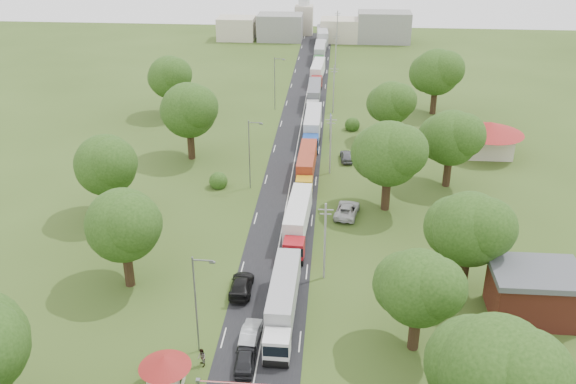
# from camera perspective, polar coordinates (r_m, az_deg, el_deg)

# --- Properties ---
(ground) EXTENTS (260.00, 260.00, 0.00)m
(ground) POSITION_cam_1_polar(r_m,az_deg,el_deg) (76.41, -0.78, -4.57)
(ground) COLOR #2F4316
(ground) RESTS_ON ground
(road) EXTENTS (8.00, 200.00, 0.04)m
(road) POSITION_cam_1_polar(r_m,az_deg,el_deg) (94.17, 0.35, 1.54)
(road) COLOR black
(road) RESTS_ON ground
(boom_barrier) EXTENTS (9.22, 0.35, 1.18)m
(boom_barrier) POSITION_cam_1_polar(r_m,az_deg,el_deg) (55.93, -4.71, -16.65)
(boom_barrier) COLOR slate
(boom_barrier) RESTS_ON ground
(guard_booth) EXTENTS (4.40, 4.40, 3.45)m
(guard_booth) POSITION_cam_1_polar(r_m,az_deg,el_deg) (56.20, -10.86, -15.13)
(guard_booth) COLOR beige
(guard_booth) RESTS_ON ground
(info_sign) EXTENTS (0.12, 3.10, 4.10)m
(info_sign) POSITION_cam_1_polar(r_m,az_deg,el_deg) (106.79, 3.77, 6.20)
(info_sign) COLOR slate
(info_sign) RESTS_ON ground
(pole_1) EXTENTS (1.60, 0.24, 9.00)m
(pole_1) POSITION_cam_1_polar(r_m,az_deg,el_deg) (67.75, 3.30, -4.30)
(pole_1) COLOR gray
(pole_1) RESTS_ON ground
(pole_2) EXTENTS (1.60, 0.24, 9.00)m
(pole_2) POSITION_cam_1_polar(r_m,az_deg,el_deg) (93.07, 3.80, 4.31)
(pole_2) COLOR gray
(pole_2) RESTS_ON ground
(pole_3) EXTENTS (1.60, 0.24, 9.00)m
(pole_3) POSITION_cam_1_polar(r_m,az_deg,el_deg) (119.59, 4.08, 9.18)
(pole_3) COLOR gray
(pole_3) RESTS_ON ground
(pole_4) EXTENTS (1.60, 0.24, 9.00)m
(pole_4) POSITION_cam_1_polar(r_m,az_deg,el_deg) (146.67, 4.27, 12.26)
(pole_4) COLOR gray
(pole_4) RESTS_ON ground
(pole_5) EXTENTS (1.60, 0.24, 9.00)m
(pole_5) POSITION_cam_1_polar(r_m,az_deg,el_deg) (174.03, 4.39, 14.38)
(pole_5) COLOR gray
(pole_5) RESTS_ON ground
(lamp_0) EXTENTS (2.03, 0.22, 10.00)m
(lamp_0) POSITION_cam_1_polar(r_m,az_deg,el_deg) (57.53, -8.08, -9.53)
(lamp_0) COLOR slate
(lamp_0) RESTS_ON ground
(lamp_1) EXTENTS (2.03, 0.22, 10.00)m
(lamp_1) POSITION_cam_1_polar(r_m,az_deg,el_deg) (87.95, -3.37, 3.63)
(lamp_1) COLOR slate
(lamp_1) RESTS_ON ground
(lamp_2) EXTENTS (2.03, 0.22, 10.00)m
(lamp_2) POSITION_cam_1_polar(r_m,az_deg,el_deg) (120.88, -1.12, 9.84)
(lamp_2) COLOR slate
(lamp_2) RESTS_ON ground
(tree_1) EXTENTS (9.60, 9.60, 12.05)m
(tree_1) POSITION_cam_1_polar(r_m,az_deg,el_deg) (48.58, 17.98, -14.92)
(tree_1) COLOR #382616
(tree_1) RESTS_ON ground
(tree_2) EXTENTS (8.00, 8.00, 10.10)m
(tree_2) POSITION_cam_1_polar(r_m,az_deg,el_deg) (58.00, 11.53, -8.26)
(tree_2) COLOR #382616
(tree_2) RESTS_ON ground
(tree_3) EXTENTS (8.80, 8.80, 11.07)m
(tree_3) POSITION_cam_1_polar(r_m,az_deg,el_deg) (67.17, 15.80, -3.12)
(tree_3) COLOR #382616
(tree_3) RESTS_ON ground
(tree_4) EXTENTS (9.60, 9.60, 12.05)m
(tree_4) POSITION_cam_1_polar(r_m,az_deg,el_deg) (82.10, 8.94, 3.44)
(tree_4) COLOR #382616
(tree_4) RESTS_ON ground
(tree_5) EXTENTS (8.80, 8.80, 11.07)m
(tree_5) POSITION_cam_1_polar(r_m,az_deg,el_deg) (90.86, 14.29, 4.73)
(tree_5) COLOR #382616
(tree_5) RESTS_ON ground
(tree_6) EXTENTS (8.00, 8.00, 10.10)m
(tree_6) POSITION_cam_1_polar(r_m,az_deg,el_deg) (106.13, 9.16, 7.85)
(tree_6) COLOR #382616
(tree_6) RESTS_ON ground
(tree_7) EXTENTS (9.60, 9.60, 12.05)m
(tree_7) POSITION_cam_1_polar(r_m,az_deg,el_deg) (121.16, 13.06, 10.36)
(tree_7) COLOR #382616
(tree_7) RESTS_ON ground
(tree_10) EXTENTS (8.80, 8.80, 11.07)m
(tree_10) POSITION_cam_1_polar(r_m,az_deg,el_deg) (67.49, -14.42, -2.80)
(tree_10) COLOR #382616
(tree_10) RESTS_ON ground
(tree_11) EXTENTS (8.80, 8.80, 11.07)m
(tree_11) POSITION_cam_1_polar(r_m,az_deg,el_deg) (82.49, -15.88, 2.37)
(tree_11) COLOR #382616
(tree_11) RESTS_ON ground
(tree_12) EXTENTS (9.60, 9.60, 12.05)m
(tree_12) POSITION_cam_1_polar(r_m,az_deg,el_deg) (98.48, -8.81, 7.24)
(tree_12) COLOR #382616
(tree_12) RESTS_ON ground
(tree_13) EXTENTS (8.80, 8.80, 11.07)m
(tree_13) POSITION_cam_1_polar(r_m,az_deg,el_deg) (119.13, -10.47, 10.03)
(tree_13) COLOR #382616
(tree_13) RESTS_ON ground
(house_brick) EXTENTS (8.60, 6.60, 5.20)m
(house_brick) POSITION_cam_1_polar(r_m,az_deg,el_deg) (67.49, 20.99, -8.34)
(house_brick) COLOR maroon
(house_brick) RESTS_ON ground
(house_cream) EXTENTS (10.08, 10.08, 5.80)m
(house_cream) POSITION_cam_1_polar(r_m,az_deg,el_deg) (104.57, 17.48, 4.99)
(house_cream) COLOR beige
(house_cream) RESTS_ON ground
(distant_town) EXTENTS (52.00, 8.00, 8.00)m
(distant_town) POSITION_cam_1_polar(r_m,az_deg,el_deg) (179.26, 2.81, 14.37)
(distant_town) COLOR gray
(distant_town) RESTS_ON ground
(church) EXTENTS (5.00, 5.00, 12.30)m
(church) POSITION_cam_1_polar(r_m,az_deg,el_deg) (186.96, 1.43, 15.45)
(church) COLOR beige
(church) RESTS_ON ground
(truck_0) EXTENTS (2.62, 14.30, 3.96)m
(truck_0) POSITION_cam_1_polar(r_m,az_deg,el_deg) (62.95, -0.46, -9.63)
(truck_0) COLOR white
(truck_0) RESTS_ON ground
(truck_1) EXTENTS (2.91, 14.09, 3.90)m
(truck_1) POSITION_cam_1_polar(r_m,az_deg,el_deg) (77.14, 0.85, -2.50)
(truck_1) COLOR maroon
(truck_1) RESTS_ON ground
(truck_2) EXTENTS (2.48, 13.48, 3.73)m
(truck_2) POSITION_cam_1_polar(r_m,az_deg,el_deg) (92.27, 1.65, 2.35)
(truck_2) COLOR #BF8B16
(truck_2) RESTS_ON ground
(truck_3) EXTENTS (2.55, 14.87, 4.12)m
(truck_3) POSITION_cam_1_polar(r_m,az_deg,el_deg) (107.32, 2.19, 5.87)
(truck_3) COLOR navy
(truck_3) RESTS_ON ground
(truck_4) EXTENTS (2.43, 13.63, 3.78)m
(truck_4) POSITION_cam_1_polar(r_m,az_deg,el_deg) (124.60, 2.33, 8.61)
(truck_4) COLOR #ADADAD
(truck_4) RESTS_ON ground
(truck_5) EXTENTS (2.89, 13.61, 3.76)m
(truck_5) POSITION_cam_1_polar(r_m,az_deg,el_deg) (140.74, 2.65, 10.60)
(truck_5) COLOR maroon
(truck_5) RESTS_ON ground
(truck_6) EXTENTS (2.46, 14.04, 3.89)m
(truck_6) POSITION_cam_1_polar(r_m,az_deg,el_deg) (157.77, 2.85, 12.28)
(truck_6) COLOR #235E26
(truck_6) RESTS_ON ground
(truck_7) EXTENTS (3.37, 15.77, 4.36)m
(truck_7) POSITION_cam_1_polar(r_m,az_deg,el_deg) (173.21, 3.06, 13.57)
(truck_7) COLOR silver
(truck_7) RESTS_ON ground
(car_lane_front) EXTENTS (2.07, 4.59, 1.53)m
(car_lane_front) POSITION_cam_1_polar(r_m,az_deg,el_deg) (58.40, -3.84, -14.62)
(car_lane_front) COLOR black
(car_lane_front) RESTS_ON ground
(car_lane_mid) EXTENTS (1.81, 4.55, 1.47)m
(car_lane_mid) POSITION_cam_1_polar(r_m,az_deg,el_deg) (61.27, -3.33, -12.40)
(car_lane_mid) COLOR #AFB2B7
(car_lane_mid) RESTS_ON ground
(car_lane_rear) EXTENTS (2.35, 5.57, 1.61)m
(car_lane_rear) POSITION_cam_1_polar(r_m,az_deg,el_deg) (67.62, -4.16, -8.27)
(car_lane_rear) COLOR black
(car_lane_rear) RESTS_ON ground
(car_verge_near) EXTENTS (3.64, 6.17, 1.61)m
(car_verge_near) POSITION_cam_1_polar(r_m,az_deg,el_deg) (82.59, 5.26, -1.59)
(car_verge_near) COLOR beige
(car_verge_near) RESTS_ON ground
(car_verge_far) EXTENTS (2.26, 4.72, 1.56)m
(car_verge_far) POSITION_cam_1_polar(r_m,az_deg,el_deg) (99.22, 5.24, 3.22)
(car_verge_far) COLOR #56585D
(car_verge_far) RESTS_ON ground
(pedestrian_booth) EXTENTS (1.01, 1.08, 1.77)m
(pedestrian_booth) POSITION_cam_1_polar(r_m,az_deg,el_deg) (58.72, -7.67, -14.42)
(pedestrian_booth) COLOR gray
(pedestrian_booth) RESTS_ON ground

